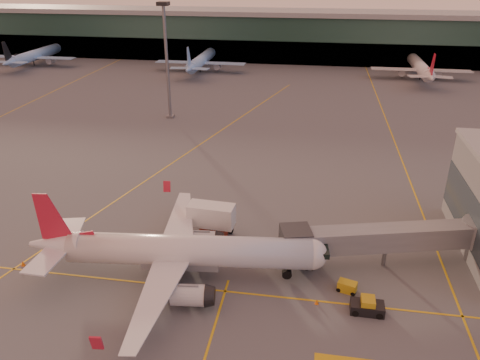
% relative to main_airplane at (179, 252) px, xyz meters
% --- Properties ---
extents(ground, '(600.00, 600.00, 0.00)m').
position_rel_main_airplane_xyz_m(ground, '(0.63, -6.94, -3.36)').
color(ground, '#4C4F54').
rests_on(ground, ground).
extents(taxi_markings, '(100.12, 173.00, 0.01)m').
position_rel_main_airplane_xyz_m(taxi_markings, '(-6.70, 37.55, -3.35)').
color(taxi_markings, gold).
rests_on(taxi_markings, ground).
extents(terminal, '(400.00, 20.00, 17.60)m').
position_rel_main_airplane_xyz_m(terminal, '(0.63, 134.85, 5.41)').
color(terminal, '#19382D').
rests_on(terminal, ground).
extents(mast_west_near, '(2.40, 2.40, 25.60)m').
position_rel_main_airplane_xyz_m(mast_west_near, '(-19.37, 59.06, 11.51)').
color(mast_west_near, slate).
rests_on(mast_west_near, ground).
extents(distant_aircraft_row, '(225.00, 34.00, 13.00)m').
position_rel_main_airplane_xyz_m(distant_aircraft_row, '(-53.12, 111.06, -3.36)').
color(distant_aircraft_row, '#8AB5E8').
rests_on(distant_aircraft_row, ground).
extents(main_airplane, '(34.22, 30.92, 10.33)m').
position_rel_main_airplane_xyz_m(main_airplane, '(0.00, 0.00, 0.00)').
color(main_airplane, silver).
rests_on(main_airplane, ground).
extents(jet_bridge, '(25.99, 9.59, 5.34)m').
position_rel_main_airplane_xyz_m(jet_bridge, '(24.78, 6.53, 0.25)').
color(jet_bridge, slate).
rests_on(jet_bridge, ground).
extents(catering_truck, '(6.19, 3.11, 4.68)m').
position_rel_main_airplane_xyz_m(catering_truck, '(1.74, 9.11, -0.70)').
color(catering_truck, '#A42B17').
rests_on(catering_truck, ground).
extents(gpu_cart, '(2.33, 1.79, 1.21)m').
position_rel_main_airplane_xyz_m(gpu_cart, '(18.97, 0.28, -2.77)').
color(gpu_cart, gold).
rests_on(gpu_cart, ground).
extents(pushback_tug, '(3.48, 1.92, 1.78)m').
position_rel_main_airplane_xyz_m(pushback_tug, '(20.88, -2.90, -2.63)').
color(pushback_tug, black).
rests_on(pushback_tug, ground).
extents(cone_nose, '(0.41, 0.41, 0.52)m').
position_rel_main_airplane_xyz_m(cone_nose, '(20.27, -1.71, -3.11)').
color(cone_nose, orange).
rests_on(cone_nose, ground).
extents(cone_tail, '(0.49, 0.49, 0.63)m').
position_rel_main_airplane_xyz_m(cone_tail, '(-19.36, -1.12, -3.05)').
color(cone_tail, orange).
rests_on(cone_tail, ground).
extents(cone_wing_left, '(0.48, 0.48, 0.61)m').
position_rel_main_airplane_xyz_m(cone_wing_left, '(-2.03, 17.19, -3.06)').
color(cone_wing_left, orange).
rests_on(cone_wing_left, ground).
extents(cone_fwd, '(0.44, 0.44, 0.56)m').
position_rel_main_airplane_xyz_m(cone_fwd, '(15.70, -2.41, -3.08)').
color(cone_fwd, orange).
rests_on(cone_fwd, ground).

